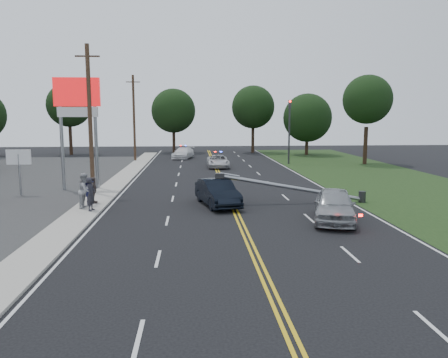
{
  "coord_description": "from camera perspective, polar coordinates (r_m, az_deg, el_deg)",
  "views": [
    {
      "loc": [
        -2.33,
        -17.95,
        5.33
      ],
      "look_at": [
        -0.57,
        7.02,
        1.7
      ],
      "focal_mm": 35.0,
      "sensor_mm": 36.0,
      "label": 1
    }
  ],
  "objects": [
    {
      "name": "bystander_b",
      "position": [
        26.08,
        -17.69,
        -1.43
      ],
      "size": [
        0.87,
        1.06,
        2.0
      ],
      "primitive_type": "imported",
      "rotation": [
        0.0,
        0.0,
        1.45
      ],
      "color": "#A4A4A8",
      "rests_on": "sidewalk"
    },
    {
      "name": "utility_pole_mid",
      "position": [
        30.73,
        -17.09,
        7.43
      ],
      "size": [
        1.6,
        0.28,
        10.0
      ],
      "color": "#382619",
      "rests_on": "ground"
    },
    {
      "name": "fallen_streetlight",
      "position": [
        27.12,
        9.94,
        -1.24
      ],
      "size": [
        9.36,
        0.44,
        1.91
      ],
      "color": "#2D2D30",
      "rests_on": "ground"
    },
    {
      "name": "waiting_sedan",
      "position": [
        22.89,
        14.22,
        -3.33
      ],
      "size": [
        3.26,
        5.26,
        1.67
      ],
      "primitive_type": "imported",
      "rotation": [
        0.0,
        0.0,
        -0.28
      ],
      "color": "#96999D",
      "rests_on": "ground"
    },
    {
      "name": "sidewalk",
      "position": [
        29.09,
        -16.02,
        -2.51
      ],
      "size": [
        1.8,
        70.0,
        0.12
      ],
      "primitive_type": "cube",
      "color": "#A7A297",
      "rests_on": "ground"
    },
    {
      "name": "small_sign",
      "position": [
        32.29,
        -25.22,
        2.14
      ],
      "size": [
        1.6,
        0.14,
        3.1
      ],
      "color": "gray",
      "rests_on": "ground"
    },
    {
      "name": "grass_verge",
      "position": [
        32.56,
        25.14,
        -1.95
      ],
      "size": [
        12.0,
        80.0,
        0.01
      ],
      "primitive_type": "cube",
      "color": "black",
      "rests_on": "ground"
    },
    {
      "name": "emergency_b",
      "position": [
        55.23,
        -5.35,
        3.4
      ],
      "size": [
        3.14,
        5.18,
        1.4
      ],
      "primitive_type": "imported",
      "rotation": [
        0.0,
        0.0,
        -0.26
      ],
      "color": "white",
      "rests_on": "ground"
    },
    {
      "name": "ground",
      "position": [
        18.87,
        3.26,
        -8.17
      ],
      "size": [
        120.0,
        120.0,
        0.0
      ],
      "primitive_type": "plane",
      "color": "black",
      "rests_on": "ground"
    },
    {
      "name": "tree_8",
      "position": [
        61.07,
        10.84,
        7.85
      ],
      "size": [
        6.58,
        6.58,
        8.36
      ],
      "color": "black",
      "rests_on": "ground"
    },
    {
      "name": "bystander_d",
      "position": [
        27.33,
        -16.65,
        -1.41
      ],
      "size": [
        0.5,
        0.97,
        1.58
      ],
      "primitive_type": "imported",
      "rotation": [
        0.0,
        0.0,
        1.69
      ],
      "color": "#504440",
      "rests_on": "sidewalk"
    },
    {
      "name": "bystander_c",
      "position": [
        26.75,
        -17.24,
        -1.61
      ],
      "size": [
        0.83,
        1.15,
        1.6
      ],
      "primitive_type": "imported",
      "rotation": [
        0.0,
        0.0,
        1.82
      ],
      "color": "#1B1D44",
      "rests_on": "sidewalk"
    },
    {
      "name": "traffic_signal",
      "position": [
        49.13,
        8.53,
        6.85
      ],
      "size": [
        0.28,
        0.41,
        7.05
      ],
      "color": "#2D2D30",
      "rests_on": "ground"
    },
    {
      "name": "emergency_a",
      "position": [
        45.38,
        -0.78,
        2.32
      ],
      "size": [
        2.22,
        4.69,
        1.29
      ],
      "primitive_type": "imported",
      "rotation": [
        0.0,
        0.0,
        0.02
      ],
      "color": "silver",
      "rests_on": "ground"
    },
    {
      "name": "tree_6",
      "position": [
        64.27,
        -6.63,
        8.84
      ],
      "size": [
        6.36,
        6.36,
        9.24
      ],
      "color": "black",
      "rests_on": "ground"
    },
    {
      "name": "centerline_yellow",
      "position": [
        28.55,
        0.73,
        -2.49
      ],
      "size": [
        0.36,
        80.0,
        0.0
      ],
      "primitive_type": "cube",
      "color": "gold",
      "rests_on": "ground"
    },
    {
      "name": "crashed_sedan",
      "position": [
        26.09,
        -0.86,
        -1.77
      ],
      "size": [
        2.73,
        5.04,
        1.58
      ],
      "primitive_type": "imported",
      "rotation": [
        0.0,
        0.0,
        0.23
      ],
      "color": "black",
      "rests_on": "ground"
    },
    {
      "name": "pylon_sign",
      "position": [
        32.99,
        -18.6,
        8.98
      ],
      "size": [
        3.2,
        0.35,
        8.0
      ],
      "color": "gray",
      "rests_on": "ground"
    },
    {
      "name": "tree_7",
      "position": [
        63.93,
        3.82,
        9.35
      ],
      "size": [
        6.17,
        6.17,
        9.68
      ],
      "color": "black",
      "rests_on": "ground"
    },
    {
      "name": "bystander_a",
      "position": [
        25.2,
        -16.99,
        -1.89
      ],
      "size": [
        0.55,
        0.74,
        1.86
      ],
      "primitive_type": "imported",
      "rotation": [
        0.0,
        0.0,
        1.4
      ],
      "color": "#26252C",
      "rests_on": "sidewalk"
    },
    {
      "name": "utility_pole_far",
      "position": [
        52.41,
        -11.67,
        7.81
      ],
      "size": [
        1.6,
        0.28,
        10.0
      ],
      "color": "#382619",
      "rests_on": "ground"
    },
    {
      "name": "tree_5",
      "position": [
        63.9,
        -19.6,
        9.08
      ],
      "size": [
        5.95,
        5.95,
        9.77
      ],
      "color": "black",
      "rests_on": "ground"
    },
    {
      "name": "tree_9",
      "position": [
        50.88,
        18.24,
        9.81
      ],
      "size": [
        5.33,
        5.33,
        9.78
      ],
      "color": "black",
      "rests_on": "ground"
    }
  ]
}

